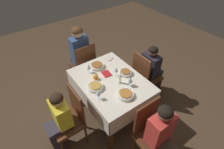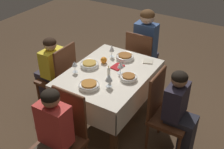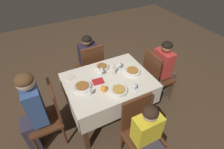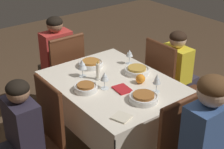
# 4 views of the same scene
# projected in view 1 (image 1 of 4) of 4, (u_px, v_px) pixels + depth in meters

# --- Properties ---
(ground_plane) EXTENTS (8.00, 8.00, 0.00)m
(ground_plane) POSITION_uv_depth(u_px,v_px,m) (111.00, 112.00, 3.01)
(ground_plane) COLOR #4C3826
(dining_table) EXTENTS (1.15, 0.87, 0.76)m
(dining_table) POSITION_uv_depth(u_px,v_px,m) (111.00, 85.00, 2.59)
(dining_table) COLOR silver
(dining_table) RESTS_ON ground_plane
(chair_east) EXTENTS (0.41, 0.41, 0.94)m
(chair_east) POSITION_uv_depth(u_px,v_px,m) (84.00, 64.00, 3.19)
(chair_east) COLOR #562D19
(chair_east) RESTS_ON ground_plane
(chair_west) EXTENTS (0.41, 0.41, 0.94)m
(chair_west) POSITION_uv_depth(u_px,v_px,m) (151.00, 132.00, 2.17)
(chair_west) COLOR #562D19
(chair_west) RESTS_ON ground_plane
(chair_north) EXTENTS (0.41, 0.41, 0.94)m
(chair_north) POSITION_uv_depth(u_px,v_px,m) (71.00, 117.00, 2.33)
(chair_north) COLOR #562D19
(chair_north) RESTS_ON ground_plane
(chair_south) EXTENTS (0.41, 0.41, 0.94)m
(chair_south) POSITION_uv_depth(u_px,v_px,m) (145.00, 75.00, 2.98)
(chair_south) COLOR #562D19
(chair_south) RESTS_ON ground_plane
(person_adult_denim) EXTENTS (0.34, 0.30, 1.20)m
(person_adult_denim) POSITION_uv_depth(u_px,v_px,m) (79.00, 53.00, 3.17)
(person_adult_denim) COLOR #383342
(person_adult_denim) RESTS_ON ground_plane
(person_child_red) EXTENTS (0.33, 0.30, 1.08)m
(person_child_red) POSITION_uv_depth(u_px,v_px,m) (162.00, 138.00, 2.01)
(person_child_red) COLOR #4C4233
(person_child_red) RESTS_ON ground_plane
(person_child_yellow) EXTENTS (0.30, 0.33, 1.01)m
(person_child_yellow) POSITION_uv_depth(u_px,v_px,m) (58.00, 121.00, 2.23)
(person_child_yellow) COLOR #383342
(person_child_yellow) RESTS_ON ground_plane
(person_child_dark) EXTENTS (0.30, 0.33, 1.02)m
(person_child_dark) POSITION_uv_depth(u_px,v_px,m) (152.00, 69.00, 3.01)
(person_child_dark) COLOR #282833
(person_child_dark) RESTS_ON ground_plane
(bowl_east) EXTENTS (0.22, 0.22, 0.06)m
(bowl_east) POSITION_uv_depth(u_px,v_px,m) (97.00, 66.00, 2.72)
(bowl_east) COLOR white
(bowl_east) RESTS_ON dining_table
(wine_glass_east) EXTENTS (0.06, 0.06, 0.16)m
(wine_glass_east) POSITION_uv_depth(u_px,v_px,m) (89.00, 67.00, 2.57)
(wine_glass_east) COLOR white
(wine_glass_east) RESTS_ON dining_table
(bowl_west) EXTENTS (0.22, 0.22, 0.06)m
(bowl_west) POSITION_uv_depth(u_px,v_px,m) (126.00, 94.00, 2.26)
(bowl_west) COLOR white
(bowl_west) RESTS_ON dining_table
(wine_glass_west) EXTENTS (0.08, 0.08, 0.15)m
(wine_glass_west) POSITION_uv_depth(u_px,v_px,m) (130.00, 80.00, 2.36)
(wine_glass_west) COLOR white
(wine_glass_west) RESTS_ON dining_table
(bowl_north) EXTENTS (0.22, 0.22, 0.06)m
(bowl_north) POSITION_uv_depth(u_px,v_px,m) (96.00, 87.00, 2.37)
(bowl_north) COLOR white
(bowl_north) RESTS_ON dining_table
(wine_glass_north) EXTENTS (0.06, 0.06, 0.14)m
(wine_glass_north) POSITION_uv_depth(u_px,v_px,m) (98.00, 93.00, 2.18)
(wine_glass_north) COLOR white
(wine_glass_north) RESTS_ON dining_table
(bowl_south) EXTENTS (0.19, 0.19, 0.06)m
(bowl_south) POSITION_uv_depth(u_px,v_px,m) (126.00, 72.00, 2.59)
(bowl_south) COLOR white
(bowl_south) RESTS_ON dining_table
(wine_glass_south) EXTENTS (0.07, 0.07, 0.14)m
(wine_glass_south) POSITION_uv_depth(u_px,v_px,m) (116.00, 70.00, 2.52)
(wine_glass_south) COLOR white
(wine_glass_south) RESTS_ON dining_table
(candle_centerpiece) EXTENTS (0.06, 0.06, 0.17)m
(candle_centerpiece) POSITION_uv_depth(u_px,v_px,m) (120.00, 79.00, 2.43)
(candle_centerpiece) COLOR beige
(candle_centerpiece) RESTS_ON dining_table
(orange_fruit) EXTENTS (0.08, 0.08, 0.08)m
(orange_fruit) POSITION_uv_depth(u_px,v_px,m) (96.00, 77.00, 2.50)
(orange_fruit) COLOR orange
(orange_fruit) RESTS_ON dining_table
(napkin_red_folded) EXTENTS (0.16, 0.13, 0.01)m
(napkin_red_folded) POSITION_uv_depth(u_px,v_px,m) (107.00, 74.00, 2.61)
(napkin_red_folded) COLOR red
(napkin_red_folded) RESTS_ON dining_table
(napkin_spare_side) EXTENTS (0.15, 0.14, 0.01)m
(napkin_spare_side) POSITION_uv_depth(u_px,v_px,m) (109.00, 58.00, 2.90)
(napkin_spare_side) COLOR beige
(napkin_spare_side) RESTS_ON dining_table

